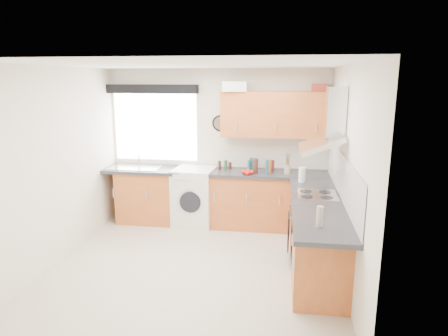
% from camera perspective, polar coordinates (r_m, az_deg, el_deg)
% --- Properties ---
extents(ground_plane, '(3.60, 3.60, 0.00)m').
position_cam_1_polar(ground_plane, '(5.29, -4.15, -13.66)').
color(ground_plane, beige).
extents(ceiling, '(3.60, 3.60, 0.02)m').
position_cam_1_polar(ceiling, '(4.75, -4.65, 14.51)').
color(ceiling, white).
rests_on(ceiling, wall_back).
extents(wall_back, '(3.60, 0.02, 2.50)m').
position_cam_1_polar(wall_back, '(6.60, -0.94, 3.13)').
color(wall_back, silver).
rests_on(wall_back, ground_plane).
extents(wall_front, '(3.60, 0.02, 2.50)m').
position_cam_1_polar(wall_front, '(3.21, -11.54, -7.54)').
color(wall_front, silver).
rests_on(wall_front, ground_plane).
extents(wall_left, '(0.02, 3.60, 2.50)m').
position_cam_1_polar(wall_left, '(5.55, -22.83, 0.29)').
color(wall_left, silver).
rests_on(wall_left, ground_plane).
extents(wall_right, '(0.02, 3.60, 2.50)m').
position_cam_1_polar(wall_right, '(4.81, 17.03, -1.05)').
color(wall_right, silver).
rests_on(wall_right, ground_plane).
extents(window, '(1.40, 0.02, 1.10)m').
position_cam_1_polar(window, '(6.80, -9.77, 5.78)').
color(window, silver).
rests_on(window, wall_back).
extents(window_blind, '(1.50, 0.18, 0.14)m').
position_cam_1_polar(window_blind, '(6.67, -10.22, 11.07)').
color(window_blind, black).
rests_on(window_blind, wall_back).
extents(splashback, '(0.01, 3.00, 0.54)m').
position_cam_1_polar(splashback, '(5.11, 16.39, -1.02)').
color(splashback, white).
rests_on(splashback, wall_right).
extents(base_cab_back, '(3.00, 0.58, 0.86)m').
position_cam_1_polar(base_cab_back, '(6.53, -2.19, -4.38)').
color(base_cab_back, '#A55224').
rests_on(base_cab_back, ground_plane).
extents(base_cab_corner, '(0.60, 0.60, 0.86)m').
position_cam_1_polar(base_cab_corner, '(6.43, 12.00, -4.93)').
color(base_cab_corner, '#A55224').
rests_on(base_cab_corner, ground_plane).
extents(base_cab_right, '(0.58, 2.10, 0.86)m').
position_cam_1_polar(base_cab_right, '(5.16, 12.97, -9.44)').
color(base_cab_right, '#A55224').
rests_on(base_cab_right, ground_plane).
extents(worktop_back, '(3.60, 0.62, 0.05)m').
position_cam_1_polar(worktop_back, '(6.38, -1.36, -0.54)').
color(worktop_back, '#26262A').
rests_on(worktop_back, base_cab_back).
extents(worktop_right, '(0.62, 2.42, 0.05)m').
position_cam_1_polar(worktop_right, '(4.87, 13.25, -5.12)').
color(worktop_right, '#26262A').
rests_on(worktop_right, base_cab_right).
extents(sink, '(0.84, 0.46, 0.10)m').
position_cam_1_polar(sink, '(6.72, -12.61, 0.39)').
color(sink, silver).
rests_on(sink, worktop_back).
extents(oven, '(0.56, 0.58, 0.85)m').
position_cam_1_polar(oven, '(5.30, 12.74, -8.88)').
color(oven, black).
rests_on(oven, ground_plane).
extents(hob_plate, '(0.52, 0.52, 0.01)m').
position_cam_1_polar(hob_plate, '(5.15, 13.01, -3.77)').
color(hob_plate, silver).
rests_on(hob_plate, worktop_right).
extents(extractor_hood, '(0.52, 0.78, 0.66)m').
position_cam_1_polar(extractor_hood, '(4.99, 14.64, 5.65)').
color(extractor_hood, silver).
rests_on(extractor_hood, wall_right).
extents(upper_cabinets, '(1.70, 0.35, 0.70)m').
position_cam_1_polar(upper_cabinets, '(6.27, 7.45, 7.59)').
color(upper_cabinets, '#A55224').
rests_on(upper_cabinets, wall_back).
extents(washing_machine, '(0.68, 0.66, 0.93)m').
position_cam_1_polar(washing_machine, '(6.54, -4.22, -4.07)').
color(washing_machine, silver).
rests_on(washing_machine, ground_plane).
extents(wall_clock, '(0.27, 0.04, 0.27)m').
position_cam_1_polar(wall_clock, '(6.52, -0.54, 6.40)').
color(wall_clock, black).
rests_on(wall_clock, wall_back).
extents(casserole, '(0.41, 0.33, 0.15)m').
position_cam_1_polar(casserole, '(6.19, 1.40, 11.57)').
color(casserole, silver).
rests_on(casserole, upper_cabinets).
extents(storage_box, '(0.26, 0.23, 0.11)m').
position_cam_1_polar(storage_box, '(6.37, 13.54, 11.08)').
color(storage_box, '#B84132').
rests_on(storage_box, upper_cabinets).
extents(utensil_pot, '(0.11, 0.11, 0.13)m').
position_cam_1_polar(utensil_pot, '(6.21, 9.03, -0.21)').
color(utensil_pot, tan).
rests_on(utensil_pot, worktop_back).
extents(kitchen_roll, '(0.11, 0.11, 0.21)m').
position_cam_1_polar(kitchen_roll, '(5.74, 11.08, -0.96)').
color(kitchen_roll, silver).
rests_on(kitchen_roll, worktop_right).
extents(tomato_cluster, '(0.19, 0.19, 0.07)m').
position_cam_1_polar(tomato_cluster, '(6.11, 3.42, -0.57)').
color(tomato_cluster, red).
rests_on(tomato_cluster, worktop_back).
extents(jar_0, '(0.07, 0.07, 0.19)m').
position_cam_1_polar(jar_0, '(6.40, 4.26, 0.56)').
color(jar_0, navy).
rests_on(jar_0, worktop_back).
extents(jar_1, '(0.05, 0.05, 0.15)m').
position_cam_1_polar(jar_1, '(6.39, -0.64, 0.37)').
color(jar_1, '#331812').
rests_on(jar_1, worktop_back).
extents(jar_2, '(0.06, 0.06, 0.21)m').
position_cam_1_polar(jar_2, '(6.21, 6.52, 0.21)').
color(jar_2, olive).
rests_on(jar_2, worktop_back).
extents(jar_3, '(0.06, 0.06, 0.17)m').
position_cam_1_polar(jar_3, '(6.35, 6.95, 0.33)').
color(jar_3, maroon).
rests_on(jar_3, worktop_back).
extents(jar_4, '(0.04, 0.04, 0.17)m').
position_cam_1_polar(jar_4, '(6.35, 3.58, 0.37)').
color(jar_4, '#1A5580').
rests_on(jar_4, worktop_back).
extents(jar_5, '(0.05, 0.05, 0.18)m').
position_cam_1_polar(jar_5, '(6.39, 4.02, 0.49)').
color(jar_5, '#22501C').
rests_on(jar_5, worktop_back).
extents(jar_6, '(0.05, 0.05, 0.16)m').
position_cam_1_polar(jar_6, '(6.38, 0.27, 0.41)').
color(jar_6, '#1B4E24').
rests_on(jar_6, worktop_back).
extents(jar_7, '(0.04, 0.04, 0.11)m').
position_cam_1_polar(jar_7, '(6.42, 3.87, 0.24)').
color(jar_7, navy).
rests_on(jar_7, worktop_back).
extents(jar_8, '(0.05, 0.05, 0.10)m').
position_cam_1_polar(jar_8, '(6.49, 0.86, 0.38)').
color(jar_8, '#44181C').
rests_on(jar_8, worktop_back).
extents(jar_9, '(0.04, 0.04, 0.22)m').
position_cam_1_polar(jar_9, '(6.14, 6.09, 0.17)').
color(jar_9, navy).
rests_on(jar_9, worktop_back).
extents(jar_10, '(0.06, 0.06, 0.18)m').
position_cam_1_polar(jar_10, '(6.46, 3.97, 0.65)').
color(jar_10, '#59201F').
rests_on(jar_10, worktop_back).
extents(jar_11, '(0.07, 0.07, 0.23)m').
position_cam_1_polar(jar_11, '(6.18, 4.54, 0.29)').
color(jar_11, '#401C17').
rests_on(jar_11, worktop_back).
extents(bottle_0, '(0.07, 0.07, 0.21)m').
position_cam_1_polar(bottle_0, '(4.07, 13.51, -6.76)').
color(bottle_0, '#A09888').
rests_on(bottle_0, worktop_right).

